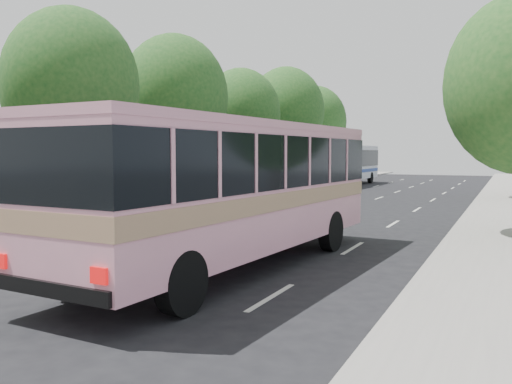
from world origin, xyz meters
The scene contains 14 objects.
ground centered at (0.00, 0.00, 0.00)m, with size 120.00×120.00×0.00m, color black.
sidewalk_left centered at (-8.50, 20.00, 0.07)m, with size 4.00×90.00×0.15m, color #9E998E.
low_wall centered at (-10.30, 20.00, 0.90)m, with size 0.30×90.00×1.50m, color #9E998E.
tree_left_b centered at (-8.42, 5.94, 5.82)m, with size 5.70×5.70×8.88m.
tree_left_c centered at (-8.62, 13.94, 6.12)m, with size 6.00×6.00×9.35m.
tree_left_d centered at (-8.52, 21.94, 5.63)m, with size 5.52×5.52×8.60m.
tree_left_e centered at (-8.42, 29.94, 6.43)m, with size 6.30×6.30×9.82m.
tree_left_f centered at (-8.62, 37.94, 6.00)m, with size 5.88×5.88×9.16m.
pink_bus centered at (2.30, 0.09, 2.20)m, with size 3.53×11.24×3.54m.
pink_taxi centered at (-0.09, 3.00, 0.67)m, with size 1.58×3.93×1.34m, color #F7156F.
white_pickup centered at (-2.00, 11.78, 0.80)m, with size 2.23×5.48×1.59m, color silver.
tour_coach_front centered at (-5.71, 17.52, 1.94)m, with size 3.56×10.99×3.23m.
tour_coach_rear centered at (-4.50, 34.46, 2.06)m, with size 2.72×11.51×3.43m.
taxi_roof_sign centered at (-0.09, 3.00, 1.43)m, with size 0.55×0.18×0.18m, color silver.
Camera 1 is at (8.35, -11.49, 2.81)m, focal length 38.00 mm.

